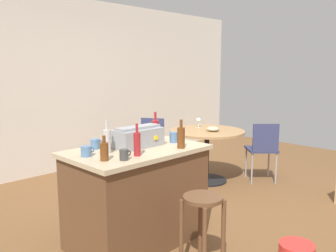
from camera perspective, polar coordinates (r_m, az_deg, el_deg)
name	(u,v)px	position (r m, az deg, el deg)	size (l,w,h in m)	color
ground_plane	(197,218)	(4.03, 4.72, -14.39)	(8.80, 8.80, 0.00)	brown
back_wall	(64,85)	(5.86, -16.25, 6.29)	(8.00, 0.10, 2.70)	beige
kitchen_island	(137,195)	(3.37, -5.02, -10.97)	(1.25, 0.79, 0.89)	brown
wooden_stool	(203,218)	(2.88, 5.55, -14.45)	(0.31, 0.31, 0.63)	brown
dining_table	(207,142)	(5.11, 6.24, -2.58)	(1.06, 1.06, 0.74)	black
folding_chair_near	(263,147)	(5.22, 14.93, -3.29)	(0.57, 0.57, 0.86)	navy
folding_chair_far	(150,142)	(5.36, -2.83, -2.65)	(0.55, 0.55, 0.86)	navy
toolbox	(138,137)	(3.30, -4.80, -1.77)	(0.47, 0.23, 0.19)	gray
bottle_0	(181,137)	(3.23, 2.10, -1.80)	(0.07, 0.07, 0.26)	#603314
bottle_1	(155,130)	(3.54, -2.04, -0.64)	(0.07, 0.07, 0.29)	maroon
bottle_2	(107,141)	(3.08, -9.74, -2.33)	(0.06, 0.06, 0.28)	#B7B2AD
bottle_3	(104,151)	(2.85, -10.16, -3.95)	(0.07, 0.07, 0.20)	#603314
bottle_4	(137,143)	(2.96, -4.97, -2.80)	(0.06, 0.06, 0.27)	maroon
cup_0	(86,151)	(3.02, -12.92, -3.95)	(0.12, 0.09, 0.09)	#4C7099
cup_1	(124,155)	(2.85, -7.02, -4.57)	(0.11, 0.07, 0.09)	#383838
cup_2	(174,137)	(3.48, 0.89, -1.81)	(0.11, 0.08, 0.10)	#4C7099
cup_3	(95,144)	(3.28, -11.56, -2.81)	(0.12, 0.08, 0.09)	#4C7099
wine_glass	(199,120)	(5.30, 4.91, 0.91)	(0.07, 0.07, 0.14)	silver
serving_bowl	(213,129)	(5.01, 7.19, -0.44)	(0.18, 0.18, 0.07)	tan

